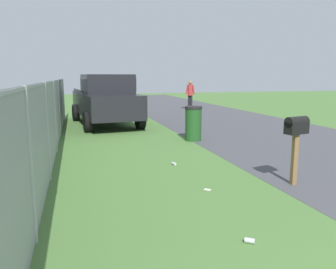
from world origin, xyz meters
The scene contains 8 objects.
mailbox centered at (5.19, -1.34, 1.02)m, with size 0.30×0.49×1.29m.
pickup_truck centered at (14.00, 1.34, 1.11)m, with size 5.39×2.73×2.09m.
trash_bin centered at (9.86, -1.02, 0.55)m, with size 0.54×0.54×1.09m.
pedestrian centered at (19.27, -4.19, 1.03)m, with size 0.31×0.51×1.76m.
fence_section centered at (9.31, 3.10, 1.03)m, with size 15.71×0.07×1.91m.
litter_can_midfield_a centered at (3.39, 0.57, 0.03)m, with size 0.07×0.07×0.12m, color silver.
litter_wrapper_far_scatter centered at (5.35, 0.32, 0.00)m, with size 0.12×0.08×0.01m, color silver.
litter_can_by_mailbox centered at (7.15, 0.42, 0.03)m, with size 0.07×0.07×0.12m, color silver.
Camera 1 is at (0.01, 2.54, 2.01)m, focal length 35.68 mm.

